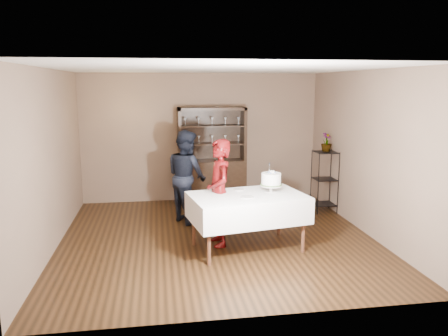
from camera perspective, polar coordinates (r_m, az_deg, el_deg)
The scene contains 14 objects.
floor at distance 7.21m, azimuth -0.86°, elevation -9.11°, with size 5.00×5.00×0.00m, color black.
ceiling at distance 6.78m, azimuth -0.93°, elevation 12.87°, with size 5.00×5.00×0.00m, color white.
back_wall at distance 9.32m, azimuth -3.02°, elevation 4.00°, with size 5.00×0.02×2.70m, color brown.
wall_left at distance 6.98m, azimuth -21.67°, elevation 0.92°, with size 0.02×5.00×2.70m, color brown.
wall_right at distance 7.62m, azimuth 18.08°, elevation 1.93°, with size 0.02×5.00×2.70m, color brown.
china_hutch at distance 9.21m, azimuth -1.58°, elevation -0.40°, with size 1.40×0.48×2.00m.
plant_etagere at distance 8.73m, azimuth 13.00°, elevation -1.40°, with size 0.42×0.42×1.20m.
cake_table at distance 6.58m, azimuth 3.08°, elevation -5.20°, with size 1.84×1.31×0.84m.
woman at distance 6.70m, azimuth -0.62°, elevation -3.25°, with size 0.60×0.40×1.66m, color #3A0506.
man at distance 7.90m, azimuth -4.89°, elevation -1.05°, with size 0.81×0.63×1.67m, color black.
cake at distance 6.70m, azimuth 6.18°, elevation -1.58°, with size 0.33×0.33×0.46m.
plate_near at distance 6.37m, azimuth 3.05°, elevation -3.82°, with size 0.20×0.20×0.01m, color beige.
plate_far at distance 6.80m, azimuth 1.93°, elevation -2.85°, with size 0.17×0.17×0.01m, color beige.
potted_plant at distance 8.65m, azimuth 13.23°, elevation 3.30°, with size 0.20×0.20×0.36m, color #466B33.
Camera 1 is at (-0.93, -6.71, 2.46)m, focal length 35.00 mm.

